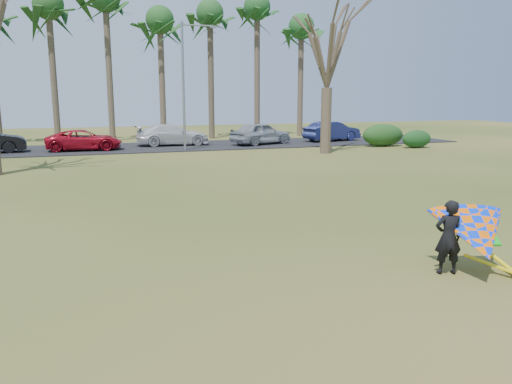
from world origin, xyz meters
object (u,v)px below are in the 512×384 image
object	(u,v)px
car_4	(261,133)
car_5	(332,131)
bare_tree_right	(328,43)
car_3	(173,135)
car_2	(84,140)
streetlight	(186,80)
kite_flyer	(474,234)

from	to	relation	value
car_4	car_5	size ratio (longest dim) A/B	1.02
bare_tree_right	car_3	xyz separation A→B (m)	(-8.19, 7.56, -5.77)
bare_tree_right	car_2	size ratio (longest dim) A/B	1.96
car_2	car_4	bearing A→B (deg)	-87.37
car_3	car_5	bearing A→B (deg)	-93.41
streetlight	car_3	world-z (taller)	streetlight
car_2	car_4	xyz separation A→B (m)	(12.08, 0.18, 0.14)
streetlight	car_5	xyz separation A→B (m)	(11.91, 2.99, -3.65)
kite_flyer	car_2	bearing A→B (deg)	105.30
car_4	streetlight	bearing A→B (deg)	89.61
bare_tree_right	car_2	distance (m)	16.45
car_3	kite_flyer	world-z (taller)	kite_flyer
car_2	car_3	bearing A→B (deg)	-74.12
car_5	kite_flyer	distance (m)	29.36
streetlight	car_2	size ratio (longest dim) A/B	1.70
streetlight	car_4	distance (m)	7.19
car_4	kite_flyer	bearing A→B (deg)	147.94
car_2	car_3	distance (m)	6.11
car_3	kite_flyer	distance (m)	27.83
streetlight	car_5	size ratio (longest dim) A/B	1.75
bare_tree_right	car_5	distance (m)	9.92
car_2	car_5	distance (m)	18.21
car_3	bare_tree_right	bearing A→B (deg)	-133.44
bare_tree_right	car_5	world-z (taller)	bare_tree_right
car_5	car_2	bearing A→B (deg)	80.36
car_2	car_4	size ratio (longest dim) A/B	1.01
car_2	car_5	size ratio (longest dim) A/B	1.03
car_4	kite_flyer	world-z (taller)	kite_flyer
bare_tree_right	car_4	world-z (taller)	bare_tree_right
bare_tree_right	car_3	bearing A→B (deg)	137.28
car_5	car_3	bearing A→B (deg)	74.81
bare_tree_right	car_2	bearing A→B (deg)	156.72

